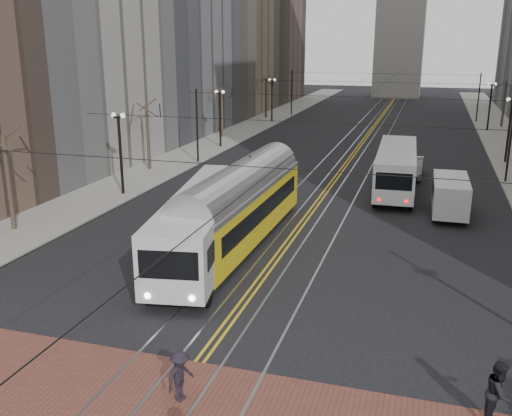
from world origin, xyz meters
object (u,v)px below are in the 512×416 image
Objects in this scene: streetcar at (241,212)px; rear_bus at (396,170)px; pedestrian_d at (180,376)px; transit_bus at (205,226)px; sedan_silver at (412,167)px; cargo_van at (450,197)px; pedestrian_c at (499,393)px; sedan_grey at (393,156)px.

rear_bus is (7.32, 13.89, -0.11)m from streetcar.
pedestrian_d is (-4.54, -28.13, -0.75)m from rear_bus.
transit_bus reaches higher than sedan_silver.
sedan_silver is 2.93× the size of pedestrian_d.
cargo_van is 2.78× the size of pedestrian_c.
cargo_van is 24.14m from pedestrian_d.
sedan_grey is 36.01m from pedestrian_c.
pedestrian_d is at bearing -98.74° from sedan_silver.
streetcar reaches higher than sedan_silver.
transit_bus is at bearing -112.52° from sedan_silver.
sedan_silver is at bearing 9.21° from pedestrian_d.
sedan_silver is 33.61m from pedestrian_d.
transit_bus reaches higher than pedestrian_d.
streetcar is at bearing -143.40° from cargo_van.
streetcar is 2.84× the size of sedan_grey.
rear_bus is 2.24× the size of cargo_van.
pedestrian_c is at bearing -47.16° from transit_bus.
pedestrian_c is 1.19× the size of pedestrian_d.
rear_bus is 5.19m from sedan_silver.
transit_bus reaches higher than rear_bus.
rear_bus is 6.57m from cargo_van.
pedestrian_d is (2.78, -14.24, -0.86)m from streetcar.
pedestrian_d is at bearing -81.56° from transit_bus.
sedan_grey is (6.50, 22.99, -0.83)m from streetcar.
rear_bus is at bearing -100.48° from sedan_silver.
transit_bus is 16.43m from cargo_van.
transit_bus is 2.82× the size of sedan_silver.
transit_bus is at bearing -118.59° from rear_bus.
rear_bus is at bearing -86.89° from sedan_grey.
cargo_van is at bearing -1.19° from pedestrian_d.
sedan_grey is (7.50, 25.75, -0.82)m from transit_bus.
sedan_grey is 1.06× the size of sedan_silver.
rear_bus is 2.40× the size of sedan_grey.
sedan_silver is (-2.67, 10.46, -0.41)m from cargo_van.
sedan_grey reaches higher than pedestrian_d.
transit_bus is at bearing 36.92° from pedestrian_d.
sedan_silver is (1.00, 5.03, -0.79)m from rear_bus.
cargo_van is 3.31× the size of pedestrian_d.
streetcar reaches higher than transit_bus.
cargo_van is at bearing -57.97° from rear_bus.
sedan_grey is at bearing 27.11° from pedestrian_c.
sedan_silver is at bearing -68.01° from sedan_grey.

